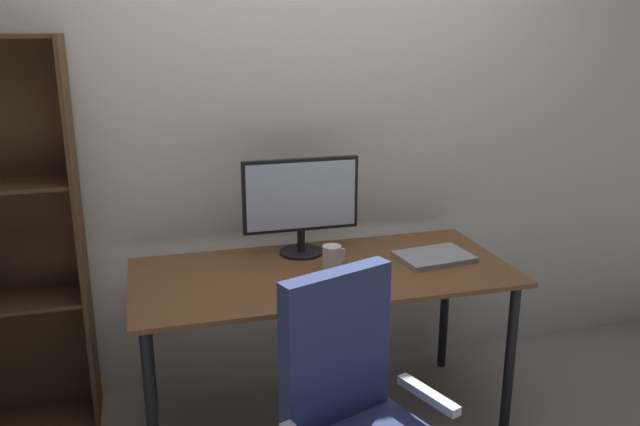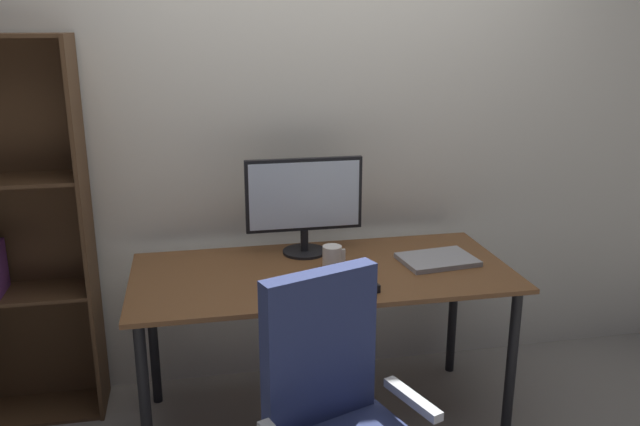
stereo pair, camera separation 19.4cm
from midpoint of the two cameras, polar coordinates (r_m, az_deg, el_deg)
ground_plane at (r=3.15m, az=-1.62°, el=-17.68°), size 12.00×12.00×0.00m
back_wall at (r=3.18m, az=-4.20°, el=7.93°), size 6.40×0.10×2.60m
desk at (r=2.83m, az=-1.72°, el=-6.54°), size 1.62×0.75×0.74m
monitor at (r=2.93m, az=-3.57°, el=1.10°), size 0.53×0.20×0.44m
keyboard at (r=2.57m, az=-2.25°, el=-6.86°), size 0.29×0.12×0.02m
mouse at (r=2.62m, az=2.52°, el=-6.27°), size 0.07×0.10×0.03m
coffee_mug at (r=2.81m, az=-0.91°, el=-3.87°), size 0.10×0.08×0.10m
laptop at (r=2.96m, az=8.11°, el=-3.81°), size 0.34×0.27×0.02m
bookshelf at (r=3.13m, az=-27.63°, el=-2.78°), size 0.61×0.28×1.72m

